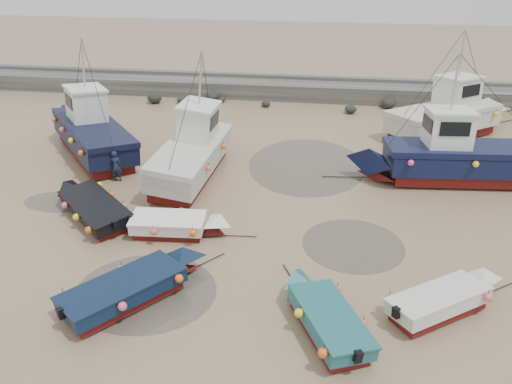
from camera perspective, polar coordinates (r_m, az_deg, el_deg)
ground at (r=18.99m, az=-3.40°, el=-8.44°), size 120.00×120.00×0.00m
seawall at (r=38.64m, az=3.05°, el=11.58°), size 60.00×4.92×1.50m
puddle_a at (r=18.18m, az=-12.51°, el=-10.98°), size 5.01×5.01×0.01m
puddle_b at (r=20.52m, az=11.03°, el=-5.92°), size 4.11×4.11×0.01m
puddle_c at (r=24.96m, az=-21.33°, el=-1.05°), size 3.63×3.63×0.01m
puddle_d at (r=27.17m, az=5.82°, el=3.11°), size 6.27×6.27×0.01m
dinghy_1 at (r=17.63m, az=-13.83°, el=-10.33°), size 4.80×5.49×1.43m
dinghy_2 at (r=16.17m, az=7.70°, el=-13.60°), size 3.15×5.30×1.43m
dinghy_3 at (r=17.75m, az=21.12°, el=-11.25°), size 5.03×3.79×1.43m
dinghy_4 at (r=23.07m, az=-18.19°, el=-1.36°), size 5.35×5.10×1.43m
dinghy_5 at (r=20.75m, az=-9.02°, el=-3.51°), size 5.28×1.95×1.43m
cabin_boat_0 at (r=29.73m, az=-18.61°, el=6.70°), size 7.95×9.04×6.22m
cabin_boat_1 at (r=25.83m, az=-7.28°, el=4.93°), size 3.17×10.22×6.22m
cabin_boat_2 at (r=26.61m, az=21.56°, el=3.80°), size 10.95×3.66×6.22m
cabin_boat_3 at (r=32.95m, az=21.43°, el=8.23°), size 9.04×7.11×6.22m
person at (r=26.22m, az=-15.51°, el=1.26°), size 0.61×0.41×1.63m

